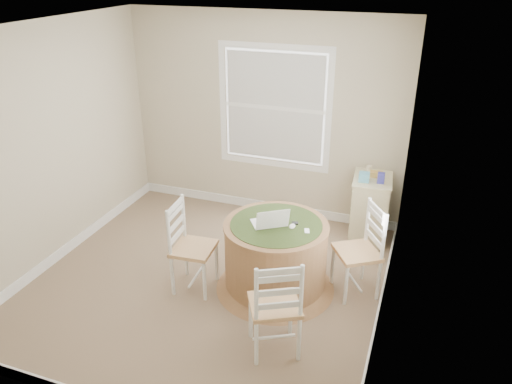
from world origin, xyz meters
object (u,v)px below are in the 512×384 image
(round_table, at_px, (276,254))
(chair_left, at_px, (194,248))
(chair_near, at_px, (275,305))
(corner_chest, at_px, (370,208))
(laptop, at_px, (270,222))
(chair_right, at_px, (357,252))

(round_table, height_order, chair_left, chair_left)
(chair_near, bearing_deg, corner_chest, -130.40)
(chair_left, bearing_deg, round_table, -75.17)
(round_table, height_order, corner_chest, corner_chest)
(round_table, relative_size, corner_chest, 1.55)
(laptop, bearing_deg, chair_right, 161.92)
(chair_near, height_order, corner_chest, chair_near)
(round_table, xyz_separation_m, chair_left, (-0.79, -0.27, 0.06))
(chair_left, bearing_deg, chair_right, -77.30)
(round_table, relative_size, chair_near, 1.30)
(chair_left, relative_size, chair_near, 1.00)
(laptop, bearing_deg, chair_near, 77.05)
(chair_right, relative_size, corner_chest, 1.19)
(chair_left, distance_m, chair_right, 1.65)
(laptop, bearing_deg, chair_left, -15.90)
(laptop, relative_size, corner_chest, 0.54)
(chair_near, xyz_separation_m, laptop, (-0.32, 0.83, 0.31))
(chair_left, distance_m, laptop, 0.83)
(round_table, height_order, chair_near, chair_near)
(chair_near, bearing_deg, chair_left, -57.25)
(corner_chest, bearing_deg, laptop, -124.91)
(chair_left, bearing_deg, laptop, -76.14)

